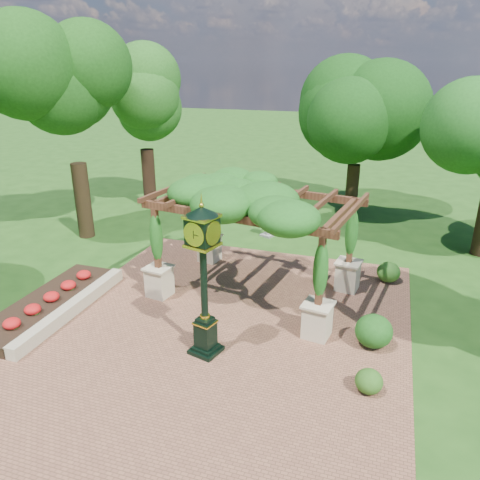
% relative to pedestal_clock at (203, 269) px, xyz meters
% --- Properties ---
extents(ground, '(120.00, 120.00, 0.00)m').
position_rel_pedestal_clock_xyz_m(ground, '(0.08, 0.10, -2.41)').
color(ground, '#1E4714').
rests_on(ground, ground).
extents(brick_plaza, '(10.00, 12.00, 0.04)m').
position_rel_pedestal_clock_xyz_m(brick_plaza, '(0.08, 1.10, -2.39)').
color(brick_plaza, brown).
rests_on(brick_plaza, ground).
extents(border_wall, '(0.35, 5.00, 0.40)m').
position_rel_pedestal_clock_xyz_m(border_wall, '(-4.52, 0.60, -2.21)').
color(border_wall, '#C6B793').
rests_on(border_wall, ground).
extents(flower_bed, '(1.50, 5.00, 0.36)m').
position_rel_pedestal_clock_xyz_m(flower_bed, '(-5.42, 0.60, -2.23)').
color(flower_bed, red).
rests_on(flower_bed, ground).
extents(pedestal_clock, '(0.97, 0.97, 4.02)m').
position_rel_pedestal_clock_xyz_m(pedestal_clock, '(0.00, 0.00, 0.00)').
color(pedestal_clock, black).
rests_on(pedestal_clock, brick_plaza).
extents(pergola, '(6.58, 4.70, 3.82)m').
position_rel_pedestal_clock_xyz_m(pergola, '(0.26, 3.60, 0.72)').
color(pergola, beige).
rests_on(pergola, brick_plaza).
extents(sundial, '(0.66, 0.66, 0.92)m').
position_rel_pedestal_clock_xyz_m(sundial, '(-0.68, 8.85, -2.01)').
color(sundial, gray).
rests_on(sundial, ground).
extents(shrub_front, '(0.79, 0.79, 0.57)m').
position_rel_pedestal_clock_xyz_m(shrub_front, '(4.10, -0.31, -2.09)').
color(shrub_front, '#275217').
rests_on(shrub_front, brick_plaza).
extents(shrub_mid, '(1.14, 1.14, 0.88)m').
position_rel_pedestal_clock_xyz_m(shrub_mid, '(4.09, 1.63, -1.93)').
color(shrub_mid, '#184814').
rests_on(shrub_mid, brick_plaza).
extents(shrub_back, '(1.02, 1.02, 0.70)m').
position_rel_pedestal_clock_xyz_m(shrub_back, '(4.36, 5.75, -2.02)').
color(shrub_back, '#326A1E').
rests_on(shrub_back, brick_plaza).
extents(tree_west_near, '(4.13, 4.13, 8.19)m').
position_rel_pedestal_clock_xyz_m(tree_west_near, '(-8.10, 6.44, 3.21)').
color(tree_west_near, '#322314').
rests_on(tree_west_near, ground).
extents(tree_west_far, '(3.65, 3.65, 7.61)m').
position_rel_pedestal_clock_xyz_m(tree_west_far, '(-7.59, 11.23, 2.80)').
color(tree_west_far, black).
rests_on(tree_west_far, ground).
extents(tree_north, '(4.13, 4.13, 6.20)m').
position_rel_pedestal_clock_xyz_m(tree_north, '(2.36, 13.35, 1.85)').
color(tree_north, '#352415').
rests_on(tree_north, ground).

